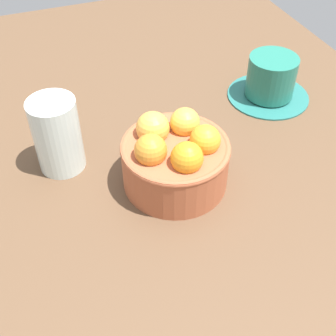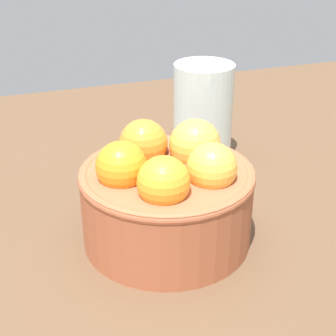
# 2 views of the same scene
# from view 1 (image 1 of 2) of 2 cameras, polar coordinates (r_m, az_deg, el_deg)

# --- Properties ---
(ground_plane) EXTENTS (1.33, 0.92, 0.04)m
(ground_plane) POSITION_cam_1_polar(r_m,az_deg,el_deg) (0.68, 0.88, -2.87)
(ground_plane) COLOR brown
(terracotta_bowl) EXTENTS (0.15, 0.15, 0.10)m
(terracotta_bowl) POSITION_cam_1_polar(r_m,az_deg,el_deg) (0.63, 0.89, 1.33)
(terracotta_bowl) COLOR #AD5938
(terracotta_bowl) RESTS_ON ground_plane
(coffee_cup) EXTENTS (0.15, 0.15, 0.08)m
(coffee_cup) POSITION_cam_1_polar(r_m,az_deg,el_deg) (0.83, 12.96, 10.88)
(coffee_cup) COLOR #256B64
(coffee_cup) RESTS_ON ground_plane
(water_glass) EXTENTS (0.07, 0.07, 0.12)m
(water_glass) POSITION_cam_1_polar(r_m,az_deg,el_deg) (0.67, -13.96, 4.10)
(water_glass) COLOR silver
(water_glass) RESTS_ON ground_plane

